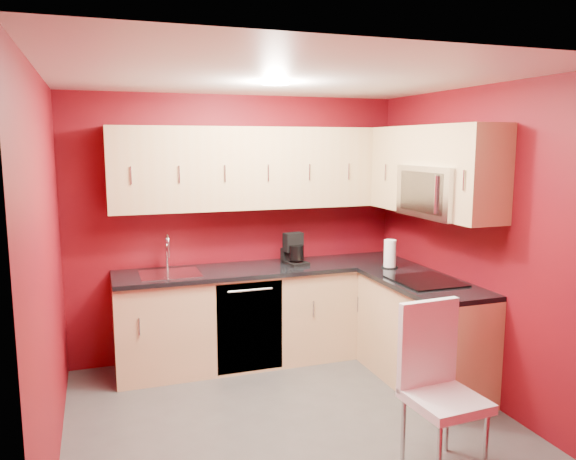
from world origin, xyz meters
TOP-DOWN VIEW (x-y plane):
  - floor at (0.00, 0.00)m, footprint 3.20×3.20m
  - ceiling at (0.00, 0.00)m, footprint 3.20×3.20m
  - wall_back at (0.00, 1.50)m, footprint 3.20×0.00m
  - wall_front at (0.00, -1.50)m, footprint 3.20×0.00m
  - wall_left at (-1.60, 0.00)m, footprint 0.00×3.00m
  - wall_right at (1.60, 0.00)m, footprint 0.00×3.00m
  - base_cabinets_back at (0.20, 1.20)m, footprint 2.80×0.60m
  - base_cabinets_right at (1.30, 0.25)m, footprint 0.60×1.30m
  - countertop_back at (0.20, 1.19)m, footprint 2.80×0.63m
  - countertop_right at (1.29, 0.23)m, footprint 0.63×1.27m
  - upper_cabinets_back at (0.20, 1.32)m, footprint 2.80×0.35m
  - upper_cabinets_right at (1.42, 0.44)m, footprint 0.35×1.55m
  - microwave at (1.39, 0.20)m, footprint 0.42×0.76m
  - cooktop at (1.28, 0.20)m, footprint 0.50×0.55m
  - sink at (-0.70, 1.20)m, footprint 0.52×0.42m
  - dishwasher_front at (-0.05, 0.91)m, footprint 0.60×0.02m
  - downlight at (0.00, 0.30)m, footprint 0.20×0.20m
  - coffee_maker at (0.49, 1.18)m, footprint 0.22×0.27m
  - napkin_holder at (0.46, 1.30)m, footprint 0.17×0.17m
  - paper_towel at (1.26, 0.77)m, footprint 0.17×0.17m
  - dining_chair at (0.70, -0.95)m, footprint 0.46×0.48m

SIDE VIEW (x-z plane):
  - floor at x=0.00m, z-range 0.00..0.00m
  - base_cabinets_back at x=0.20m, z-range 0.00..0.87m
  - base_cabinets_right at x=1.30m, z-range 0.00..0.87m
  - dishwasher_front at x=-0.05m, z-range 0.03..0.84m
  - dining_chair at x=0.70m, z-range 0.00..1.06m
  - countertop_back at x=0.20m, z-range 0.87..0.91m
  - countertop_right at x=1.29m, z-range 0.87..0.91m
  - cooktop at x=1.28m, z-range 0.91..0.92m
  - sink at x=-0.70m, z-range 0.77..1.12m
  - napkin_holder at x=0.46m, z-range 0.91..1.05m
  - paper_towel at x=1.26m, z-range 0.91..1.17m
  - coffee_maker at x=0.49m, z-range 0.91..1.21m
  - wall_back at x=0.00m, z-range -0.35..2.85m
  - wall_front at x=0.00m, z-range -0.35..2.85m
  - wall_left at x=-1.60m, z-range -0.25..2.75m
  - wall_right at x=1.60m, z-range -0.25..2.75m
  - microwave at x=1.39m, z-range 1.45..1.87m
  - upper_cabinets_back at x=0.20m, z-range 1.45..2.20m
  - upper_cabinets_right at x=1.42m, z-range 1.51..2.26m
  - downlight at x=0.00m, z-range 2.48..2.49m
  - ceiling at x=0.00m, z-range 2.50..2.50m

